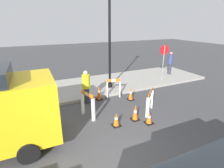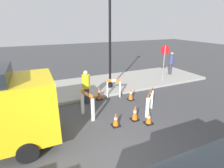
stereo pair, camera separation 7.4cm
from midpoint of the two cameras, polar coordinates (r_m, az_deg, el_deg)
name	(u,v)px [view 1 (the left image)]	position (r m, az deg, el deg)	size (l,w,h in m)	color
ground_plane	(120,167)	(5.27, 2.25, -25.48)	(60.00, 60.00, 0.00)	#424244
sidewalk_slab	(70,89)	(10.42, -13.77, -1.67)	(18.00, 3.60, 0.14)	#9E9B93
streetlamp_post	(110,24)	(9.63, -1.04, 19.10)	(0.44, 0.44, 5.51)	black
stop_sign	(164,57)	(11.51, 16.36, 8.38)	(0.59, 0.15, 2.28)	gray
barricade_0	(150,101)	(7.68, 12.01, -5.31)	(0.78, 0.74, 1.02)	white
barricade_1	(113,88)	(9.04, 0.25, -1.23)	(0.72, 0.35, 1.01)	white
barricade_2	(88,104)	(7.18, -8.26, -6.57)	(0.37, 0.82, 1.12)	white
traffic_cone_0	(131,94)	(8.87, 5.91, -3.12)	(0.30, 0.30, 0.70)	black
traffic_cone_1	(116,120)	(6.72, 1.07, -11.60)	(0.30, 0.30, 0.54)	black
traffic_cone_2	(99,93)	(8.87, -4.51, -3.03)	(0.30, 0.30, 0.71)	black
traffic_cone_3	(149,118)	(7.02, 11.74, -10.82)	(0.30, 0.30, 0.49)	black
traffic_cone_4	(135,113)	(7.13, 7.31, -9.31)	(0.30, 0.30, 0.65)	black
person_worker	(86,86)	(8.35, -8.66, -0.75)	(0.52, 0.52, 1.64)	#33333D
person_pedestrian	(170,62)	(13.35, 18.34, 6.72)	(0.35, 0.35, 1.62)	#33333D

